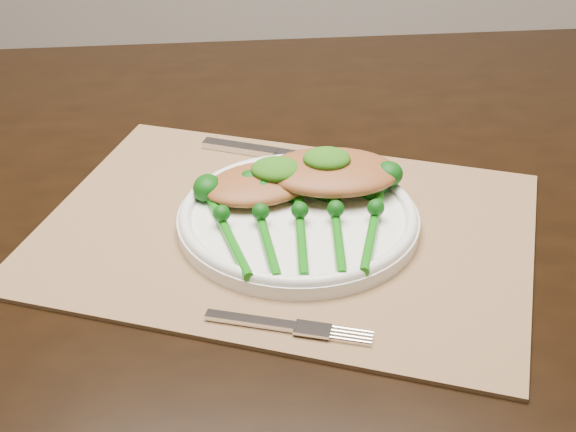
# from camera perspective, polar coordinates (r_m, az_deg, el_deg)

# --- Properties ---
(dining_table) EXTENTS (1.73, 1.16, 0.75)m
(dining_table) POSITION_cam_1_polar(r_m,az_deg,el_deg) (1.16, -2.70, -13.45)
(dining_table) COLOR black
(dining_table) RESTS_ON ground
(placemat) EXTENTS (0.56, 0.46, 0.00)m
(placemat) POSITION_cam_1_polar(r_m,az_deg,el_deg) (0.83, -0.15, -0.97)
(placemat) COLOR olive
(placemat) RESTS_ON dining_table
(dinner_plate) EXTENTS (0.25, 0.25, 0.02)m
(dinner_plate) POSITION_cam_1_polar(r_m,az_deg,el_deg) (0.83, 0.73, -0.09)
(dinner_plate) COLOR white
(dinner_plate) RESTS_ON placemat
(knife) EXTENTS (0.23, 0.07, 0.01)m
(knife) POSITION_cam_1_polar(r_m,az_deg,el_deg) (0.96, -0.77, 4.50)
(knife) COLOR silver
(knife) RESTS_ON placemat
(fork) EXTENTS (0.15, 0.04, 0.00)m
(fork) POSITION_cam_1_polar(r_m,az_deg,el_deg) (0.70, 0.78, -7.94)
(fork) COLOR silver
(fork) RESTS_ON placemat
(chicken_fillet_left) EXTENTS (0.15, 0.13, 0.02)m
(chicken_fillet_left) POSITION_cam_1_polar(r_m,az_deg,el_deg) (0.86, -1.97, 2.32)
(chicken_fillet_left) COLOR #99572C
(chicken_fillet_left) RESTS_ON dinner_plate
(chicken_fillet_right) EXTENTS (0.15, 0.11, 0.03)m
(chicken_fillet_right) POSITION_cam_1_polar(r_m,az_deg,el_deg) (0.86, 3.12, 3.16)
(chicken_fillet_right) COLOR #99572C
(chicken_fillet_right) RESTS_ON dinner_plate
(pesto_dollop_left) EXTENTS (0.05, 0.05, 0.02)m
(pesto_dollop_left) POSITION_cam_1_polar(r_m,az_deg,el_deg) (0.85, -0.83, 3.34)
(pesto_dollop_left) COLOR #194E0B
(pesto_dollop_left) RESTS_ON chicken_fillet_left
(pesto_dollop_right) EXTENTS (0.05, 0.04, 0.02)m
(pesto_dollop_right) POSITION_cam_1_polar(r_m,az_deg,el_deg) (0.85, 2.78, 4.10)
(pesto_dollop_right) COLOR #194E0B
(pesto_dollop_right) RESTS_ON chicken_fillet_right
(broccolini_bundle) EXTENTS (0.19, 0.21, 0.04)m
(broccolini_bundle) POSITION_cam_1_polar(r_m,az_deg,el_deg) (0.79, 0.90, -1.06)
(broccolini_bundle) COLOR #10650D
(broccolini_bundle) RESTS_ON dinner_plate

